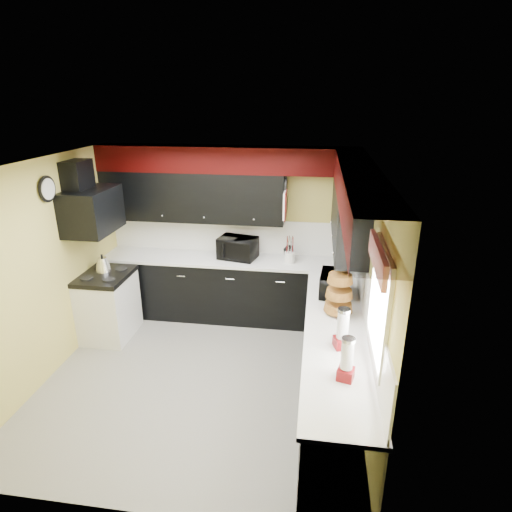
{
  "coord_description": "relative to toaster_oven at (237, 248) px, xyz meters",
  "views": [
    {
      "loc": [
        1.23,
        -4.12,
        3.14
      ],
      "look_at": [
        0.53,
        0.72,
        1.29
      ],
      "focal_mm": 30.0,
      "sensor_mm": 36.0,
      "label": 1
    }
  ],
  "objects": [
    {
      "name": "knife_block",
      "position": [
        0.73,
        0.04,
        -0.05
      ],
      "size": [
        0.13,
        0.15,
        0.19
      ],
      "primitive_type": "cube",
      "rotation": [
        0.0,
        0.0,
        -0.41
      ],
      "color": "black",
      "rests_on": "counter_back"
    },
    {
      "name": "baskets",
      "position": [
        1.37,
        -1.48,
        0.09
      ],
      "size": [
        0.27,
        0.27,
        0.5
      ],
      "primitive_type": null,
      "color": "brown",
      "rests_on": "upper_right"
    },
    {
      "name": "counter_right",
      "position": [
        1.35,
        -1.83,
        -0.17
      ],
      "size": [
        0.64,
        3.02,
        0.04
      ],
      "primitive_type": "cube",
      "color": "white",
      "rests_on": "cab_right"
    },
    {
      "name": "kettle",
      "position": [
        -1.71,
        -0.68,
        -0.08
      ],
      "size": [
        0.24,
        0.24,
        0.19
      ],
      "primitive_type": null,
      "rotation": [
        0.0,
        0.0,
        -0.16
      ],
      "color": "silver",
      "rests_on": "cooktop"
    },
    {
      "name": "cab_right",
      "position": [
        1.35,
        -1.83,
        -0.64
      ],
      "size": [
        0.6,
        3.0,
        0.9
      ],
      "primitive_type": "cube",
      "color": "black",
      "rests_on": "ground"
    },
    {
      "name": "dispenser_a",
      "position": [
        1.38,
        -2.15,
        0.03
      ],
      "size": [
        0.17,
        0.17,
        0.37
      ],
      "primitive_type": null,
      "rotation": [
        0.0,
        0.0,
        0.3
      ],
      "color": "#600C00",
      "rests_on": "counter_right"
    },
    {
      "name": "splash_right",
      "position": [
        1.64,
        -1.53,
        0.1
      ],
      "size": [
        0.02,
        3.6,
        0.5
      ],
      "primitive_type": "cube",
      "color": "white",
      "rests_on": "counter_right"
    },
    {
      "name": "pan_top",
      "position": [
        0.67,
        0.02,
        0.91
      ],
      "size": [
        0.03,
        0.22,
        0.4
      ],
      "primitive_type": null,
      "color": "black",
      "rests_on": "upper_back"
    },
    {
      "name": "deco_plate",
      "position": [
        1.62,
        -1.88,
        1.16
      ],
      "size": [
        0.03,
        0.24,
        0.24
      ],
      "primitive_type": null,
      "color": "white",
      "rests_on": "wall_right"
    },
    {
      "name": "soffit_back",
      "position": [
        -0.15,
        0.09,
        1.23
      ],
      "size": [
        3.6,
        0.36,
        0.35
      ],
      "primitive_type": "cube",
      "color": "black",
      "rests_on": "wall_back"
    },
    {
      "name": "clock",
      "position": [
        -1.92,
        -1.28,
        1.06
      ],
      "size": [
        0.03,
        0.3,
        0.3
      ],
      "primitive_type": null,
      "color": "black",
      "rests_on": "wall_left"
    },
    {
      "name": "microwave",
      "position": [
        1.34,
        -1.0,
        -0.02
      ],
      "size": [
        0.35,
        0.49,
        0.26
      ],
      "primitive_type": "imported",
      "rotation": [
        0.0,
        0.0,
        1.49
      ],
      "color": "black",
      "rests_on": "counter_right"
    },
    {
      "name": "upper_back",
      "position": [
        -0.65,
        0.09,
        0.71
      ],
      "size": [
        2.6,
        0.35,
        0.7
      ],
      "primitive_type": "cube",
      "color": "black",
      "rests_on": "wall_back"
    },
    {
      "name": "stove",
      "position": [
        -1.65,
        -0.78,
        -0.66
      ],
      "size": [
        0.6,
        0.75,
        0.86
      ],
      "primitive_type": "cube",
      "color": "white",
      "rests_on": "ground"
    },
    {
      "name": "pan_mid",
      "position": [
        0.67,
        -0.11,
        0.66
      ],
      "size": [
        0.03,
        0.28,
        0.46
      ],
      "primitive_type": null,
      "color": "black",
      "rests_on": "upper_back"
    },
    {
      "name": "counter_back",
      "position": [
        -0.15,
        -0.03,
        -0.17
      ],
      "size": [
        3.62,
        0.64,
        0.04
      ],
      "primitive_type": "cube",
      "color": "white",
      "rests_on": "cab_back"
    },
    {
      "name": "toaster_oven",
      "position": [
        0.0,
        0.0,
        0.0
      ],
      "size": [
        0.6,
        0.54,
        0.3
      ],
      "primitive_type": "imported",
      "rotation": [
        0.0,
        0.0,
        -0.21
      ],
      "color": "black",
      "rests_on": "counter_back"
    },
    {
      "name": "hood_duct",
      "position": [
        -1.83,
        -0.78,
        1.11
      ],
      "size": [
        0.24,
        0.4,
        0.4
      ],
      "primitive_type": "cube",
      "color": "black",
      "rests_on": "wall_left"
    },
    {
      "name": "dispenser_b",
      "position": [
        1.39,
        -2.63,
        0.02
      ],
      "size": [
        0.16,
        0.16,
        0.35
      ],
      "primitive_type": null,
      "rotation": [
        0.0,
        0.0,
        -0.27
      ],
      "color": "#570500",
      "rests_on": "counter_right"
    },
    {
      "name": "soffit_right",
      "position": [
        1.47,
        -1.71,
        1.23
      ],
      "size": [
        0.36,
        3.24,
        0.35
      ],
      "primitive_type": "cube",
      "color": "black",
      "rests_on": "wall_right"
    },
    {
      "name": "upper_right",
      "position": [
        1.48,
        -0.63,
        0.71
      ],
      "size": [
        0.35,
        1.8,
        0.7
      ],
      "primitive_type": "cube",
      "color": "black",
      "rests_on": "wall_right"
    },
    {
      "name": "valance",
      "position": [
        1.58,
        -2.43,
        0.86
      ],
      "size": [
        0.04,
        0.88,
        0.2
      ],
      "primitive_type": "cube",
      "color": "red",
      "rests_on": "wall_right"
    },
    {
      "name": "window",
      "position": [
        1.64,
        -2.43,
        0.46
      ],
      "size": [
        0.03,
        0.86,
        0.96
      ],
      "primitive_type": null,
      "color": "white",
      "rests_on": "wall_right"
    },
    {
      "name": "ground",
      "position": [
        -0.15,
        -1.53,
        -1.09
      ],
      "size": [
        3.6,
        3.6,
        0.0
      ],
      "primitive_type": "plane",
      "color": "gray",
      "rests_on": "ground"
    },
    {
      "name": "wall_back",
      "position": [
        -0.15,
        0.27,
        0.16
      ],
      "size": [
        3.6,
        0.06,
        2.5
      ],
      "primitive_type": "cube",
      "color": "#E0C666",
      "rests_on": "ground"
    },
    {
      "name": "splash_back",
      "position": [
        -0.15,
        0.26,
        0.1
      ],
      "size": [
        3.6,
        0.02,
        0.5
      ],
      "primitive_type": "cube",
      "color": "white",
      "rests_on": "counter_back"
    },
    {
      "name": "cut_board",
      "position": [
        0.68,
        -0.23,
        0.71
      ],
      "size": [
        0.03,
        0.26,
        0.35
      ],
      "primitive_type": "cube",
      "color": "white",
      "rests_on": "upper_back"
    },
    {
      "name": "wall_right",
      "position": [
        1.65,
        -1.53,
        0.16
      ],
      "size": [
        0.06,
        3.6,
        2.5
      ],
      "primitive_type": "cube",
      "color": "#E0C666",
      "rests_on": "ground"
    },
    {
      "name": "pan_low",
      "position": [
        0.67,
        0.15,
        0.63
      ],
      "size": [
        0.03,
        0.24,
        0.42
      ],
      "primitive_type": null,
      "color": "black",
      "rests_on": "upper_back"
    },
    {
      "name": "wall_left",
      "position": [
        -1.95,
        -1.53,
        0.16
      ],
      "size": [
        0.06,
        3.6,
        2.5
      ],
      "primitive_type": "cube",
      "color": "#E0C666",
      "rests_on": "ground"
    },
    {
      "name": "cooktop",
      "position": [
        -1.65,
        -0.78,
        -0.2
      ],
      "size": [
        0.62,
        0.77,
        0.06
      ],
      "primitive_type": "cube",
      "color": "black",
      "rests_on": "stove"
    },
    {
      "name": "hood",
      "position": [
        -1.7,
        -0.78,
        0.69
      ],
      "size": [
        0.5,
        0.78,
        0.55
      ],
      "primitive_type": "cube",
      "color": "black",
      "rests_on": "wall_left"
    },
    {
      "name": "cab_back",
      "position": [
        -0.15,
        -0.03,
        -0.64
      ],
      "size": [
        3.6,
        0.6,
        0.9
      ],
      "primitive_type": "cube",
      "color": "black",
      "rests_on": "ground"
    },
    {
      "name": "ceiling",
      "position": [
        -0.15,
        -1.53,
        1.41
      ],
      "size": [
        3.6,
        3.6,
        0.06
      ],
      "primitive_type": "cube",
      "color": "white",
      "rests_on": "wall_back"
    },
    {
      "name": "utensil_crock",
      "position": [
        0.75,
        -0.08,
        -0.07
      ],
      "size": [
        0.15,
        0.15,
        0.16
      ],
      "primitive_type": "cylinder",
      "rotation": [
        0.0,
        0.0,
        -0.07
      ],
      "color": "white",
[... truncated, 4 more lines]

